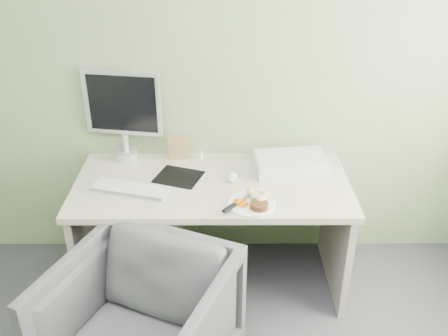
{
  "coord_description": "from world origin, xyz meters",
  "views": [
    {
      "loc": [
        0.06,
        -0.88,
        2.19
      ],
      "look_at": [
        0.07,
        1.5,
        0.89
      ],
      "focal_mm": 40.0,
      "sensor_mm": 36.0,
      "label": 1
    }
  ],
  "objects_px": {
    "scanner": "(291,164)",
    "desk_chair": "(141,329)",
    "plate": "(251,204)",
    "monitor": "(123,110)",
    "desk": "(212,208)"
  },
  "relations": [
    {
      "from": "scanner",
      "to": "desk_chair",
      "type": "xyz_separation_m",
      "value": [
        -0.81,
        -0.93,
        -0.4
      ]
    },
    {
      "from": "scanner",
      "to": "desk_chair",
      "type": "bearing_deg",
      "value": -136.57
    },
    {
      "from": "desk",
      "to": "scanner",
      "type": "height_order",
      "value": "scanner"
    },
    {
      "from": "monitor",
      "to": "desk_chair",
      "type": "distance_m",
      "value": 1.3
    },
    {
      "from": "desk",
      "to": "desk_chair",
      "type": "height_order",
      "value": "desk"
    },
    {
      "from": "plate",
      "to": "desk_chair",
      "type": "relative_size",
      "value": 0.32
    },
    {
      "from": "monitor",
      "to": "desk",
      "type": "bearing_deg",
      "value": -20.64
    },
    {
      "from": "scanner",
      "to": "plate",
      "type": "bearing_deg",
      "value": -128.38
    },
    {
      "from": "plate",
      "to": "monitor",
      "type": "bearing_deg",
      "value": 143.57
    },
    {
      "from": "desk_chair",
      "to": "desk",
      "type": "bearing_deg",
      "value": 89.97
    },
    {
      "from": "desk",
      "to": "desk_chair",
      "type": "distance_m",
      "value": 0.86
    },
    {
      "from": "scanner",
      "to": "monitor",
      "type": "distance_m",
      "value": 1.07
    },
    {
      "from": "desk",
      "to": "monitor",
      "type": "xyz_separation_m",
      "value": [
        -0.54,
        0.32,
        0.5
      ]
    },
    {
      "from": "scanner",
      "to": "monitor",
      "type": "relative_size",
      "value": 0.77
    },
    {
      "from": "desk_chair",
      "to": "scanner",
      "type": "bearing_deg",
      "value": 72.29
    }
  ]
}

